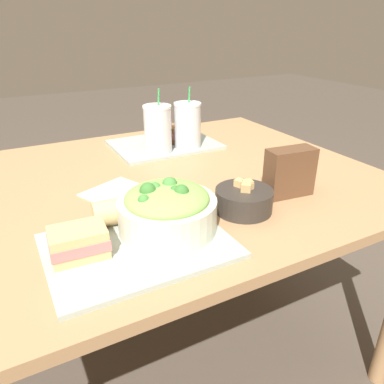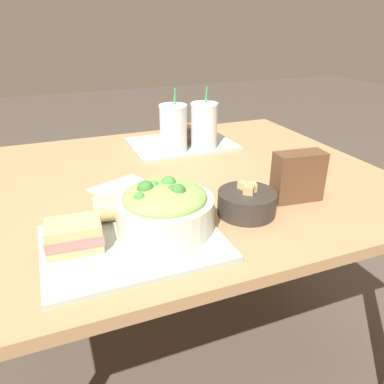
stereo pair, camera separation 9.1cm
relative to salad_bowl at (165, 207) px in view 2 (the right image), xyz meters
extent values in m
plane|color=#4C4238|center=(0.10, 0.31, -0.82)|extent=(12.00, 12.00, 0.00)
cube|color=#A37A51|center=(0.10, 0.31, -0.08)|extent=(1.42, 1.10, 0.03)
cylinder|color=#A37A51|center=(0.75, 0.80, -0.46)|extent=(0.06, 0.06, 0.72)
cube|color=#99A89E|center=(-0.09, -0.03, -0.06)|extent=(0.40, 0.30, 0.01)
cube|color=#99A89E|center=(0.27, 0.61, -0.06)|extent=(0.40, 0.30, 0.01)
cylinder|color=beige|center=(0.00, 0.00, -0.02)|extent=(0.23, 0.23, 0.08)
ellipsoid|color=#7FB251|center=(0.00, 0.00, 0.03)|extent=(0.20, 0.20, 0.05)
sphere|color=#38702D|center=(-0.04, 0.01, 0.05)|extent=(0.04, 0.04, 0.04)
sphere|color=#427F38|center=(-0.02, 0.02, 0.04)|extent=(0.03, 0.03, 0.03)
sphere|color=#38702D|center=(0.02, -0.01, 0.04)|extent=(0.03, 0.03, 0.03)
sphere|color=#427F38|center=(-0.06, -0.02, 0.04)|extent=(0.03, 0.03, 0.03)
sphere|color=#427F38|center=(0.02, 0.02, 0.05)|extent=(0.04, 0.04, 0.04)
sphere|color=#38702D|center=(0.02, -0.03, 0.05)|extent=(0.04, 0.04, 0.04)
cube|color=beige|center=(0.02, 0.03, 0.04)|extent=(0.05, 0.05, 0.01)
cube|color=beige|center=(-0.03, 0.03, 0.04)|extent=(0.06, 0.05, 0.01)
cube|color=beige|center=(0.01, -0.03, 0.04)|extent=(0.06, 0.06, 0.01)
cylinder|color=#2D2823|center=(0.23, 0.01, -0.04)|extent=(0.15, 0.15, 0.06)
cylinder|color=brown|center=(0.23, 0.01, -0.01)|extent=(0.14, 0.14, 0.01)
cube|color=tan|center=(0.24, 0.01, 0.00)|extent=(0.02, 0.02, 0.02)
cube|color=tan|center=(0.22, 0.00, 0.00)|extent=(0.04, 0.04, 0.03)
cube|color=tan|center=(0.23, 0.03, 0.00)|extent=(0.03, 0.03, 0.02)
cube|color=tan|center=(0.24, 0.02, 0.00)|extent=(0.03, 0.03, 0.03)
cube|color=tan|center=(0.25, 0.02, 0.00)|extent=(0.03, 0.03, 0.02)
cube|color=tan|center=(-0.21, -0.01, -0.04)|extent=(0.12, 0.09, 0.02)
cube|color=#C1706B|center=(-0.21, -0.01, -0.02)|extent=(0.12, 0.09, 0.02)
cube|color=tan|center=(-0.21, -0.01, 0.00)|extent=(0.12, 0.09, 0.02)
cylinder|color=tan|center=(-0.10, 0.08, -0.02)|extent=(0.11, 0.07, 0.06)
cylinder|color=beige|center=(-0.05, 0.08, -0.02)|extent=(0.01, 0.06, 0.06)
cube|color=olive|center=(0.28, 0.63, -0.04)|extent=(0.14, 0.13, 0.02)
cube|color=#C1706B|center=(0.28, 0.63, -0.02)|extent=(0.15, 0.13, 0.02)
cube|color=olive|center=(0.28, 0.63, 0.00)|extent=(0.14, 0.13, 0.02)
cylinder|color=silver|center=(0.21, 0.53, 0.03)|extent=(0.10, 0.10, 0.16)
cylinder|color=black|center=(0.21, 0.53, 0.02)|extent=(0.09, 0.09, 0.13)
cylinder|color=white|center=(0.21, 0.53, 0.11)|extent=(0.10, 0.10, 0.01)
cylinder|color=green|center=(0.21, 0.53, 0.14)|extent=(0.01, 0.02, 0.07)
cylinder|color=silver|center=(0.33, 0.53, 0.03)|extent=(0.10, 0.10, 0.16)
cylinder|color=#701E47|center=(0.33, 0.53, 0.02)|extent=(0.09, 0.09, 0.13)
cylinder|color=white|center=(0.33, 0.53, 0.11)|extent=(0.10, 0.10, 0.01)
cylinder|color=green|center=(0.34, 0.53, 0.14)|extent=(0.01, 0.02, 0.07)
cube|color=brown|center=(0.40, 0.03, 0.00)|extent=(0.14, 0.08, 0.14)
cube|color=white|center=(-0.05, 0.29, -0.07)|extent=(0.20, 0.17, 0.00)
camera|label=1|loc=(-0.31, -0.71, 0.40)|focal=35.00mm
camera|label=2|loc=(-0.23, -0.75, 0.40)|focal=35.00mm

